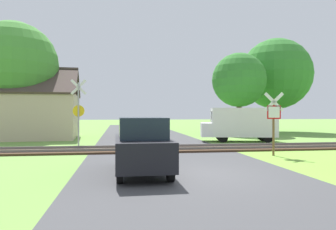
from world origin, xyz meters
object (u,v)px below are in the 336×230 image
at_px(tree_left, 13,66).
at_px(mail_truck, 240,123).
at_px(crossing_sign_far, 79,109).
at_px(tree_right, 239,80).
at_px(house, 27,114).
at_px(tree_far, 276,74).
at_px(parked_car, 142,145).
at_px(stop_sign_near, 274,118).

xyz_separation_m(tree_left, mail_truck, (15.70, -4.57, -4.14)).
height_order(crossing_sign_far, tree_right, tree_right).
relative_size(crossing_sign_far, house, 0.48).
bearing_deg(tree_far, mail_truck, -126.88).
distance_m(house, parked_car, 17.13).
bearing_deg(parked_car, tree_left, 118.44).
distance_m(tree_far, tree_right, 6.09).
relative_size(stop_sign_near, house, 0.36).
distance_m(tree_right, tree_left, 18.50).
bearing_deg(tree_left, house, 15.52).
bearing_deg(house, parked_car, -67.58).
bearing_deg(parked_car, house, 115.52).
bearing_deg(mail_truck, house, 83.72).
relative_size(tree_right, parked_car, 1.81).
relative_size(house, tree_right, 1.08).
bearing_deg(parked_car, crossing_sign_far, 108.81).
bearing_deg(tree_left, mail_truck, -16.24).
bearing_deg(tree_far, parked_car, -125.80).
distance_m(tree_far, parked_car, 26.16).
height_order(mail_truck, parked_car, mail_truck).
relative_size(stop_sign_near, tree_left, 0.33).
xyz_separation_m(house, tree_right, (17.45, 2.33, 3.00)).
relative_size(tree_far, tree_left, 1.09).
xyz_separation_m(tree_far, mail_truck, (-7.72, -10.29, -4.61)).
xyz_separation_m(tree_far, tree_right, (-5.11, -3.14, -1.02)).
xyz_separation_m(house, tree_far, (22.56, 5.48, 4.02)).
bearing_deg(tree_far, tree_right, -148.43).
distance_m(crossing_sign_far, tree_right, 16.13).
bearing_deg(stop_sign_near, parked_car, 39.48).
distance_m(crossing_sign_far, mail_truck, 10.52).
distance_m(stop_sign_near, tree_right, 15.11).
relative_size(tree_left, mail_truck, 1.66).
relative_size(stop_sign_near, tree_far, 0.30).
xyz_separation_m(house, mail_truck, (14.84, -4.81, -0.59)).
relative_size(stop_sign_near, parked_car, 0.71).
bearing_deg(house, tree_far, 9.94).
bearing_deg(mail_truck, tree_left, 85.45).
bearing_deg(stop_sign_near, mail_truck, -89.09).
height_order(crossing_sign_far, parked_car, crossing_sign_far).
height_order(stop_sign_near, parked_car, stop_sign_near).
bearing_deg(mail_truck, tree_right, -8.36).
bearing_deg(stop_sign_near, tree_far, -106.75).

